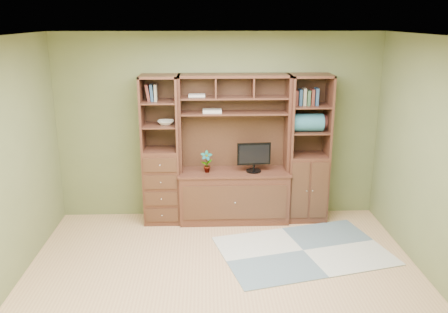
{
  "coord_description": "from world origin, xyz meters",
  "views": [
    {
      "loc": [
        -0.18,
        -4.48,
        2.78
      ],
      "look_at": [
        0.04,
        1.2,
        1.1
      ],
      "focal_mm": 38.0,
      "sensor_mm": 36.0,
      "label": 1
    }
  ],
  "objects_px": {
    "center_hutch": "(234,151)",
    "right_tower": "(308,149)",
    "left_tower": "(161,151)",
    "monitor": "(254,152)"
  },
  "relations": [
    {
      "from": "monitor",
      "to": "center_hutch",
      "type": "bearing_deg",
      "value": 168.25
    },
    {
      "from": "center_hutch",
      "to": "monitor",
      "type": "xyz_separation_m",
      "value": [
        0.27,
        -0.03,
        -0.01
      ]
    },
    {
      "from": "left_tower",
      "to": "right_tower",
      "type": "bearing_deg",
      "value": 0.0
    },
    {
      "from": "center_hutch",
      "to": "left_tower",
      "type": "distance_m",
      "value": 1.0
    },
    {
      "from": "left_tower",
      "to": "monitor",
      "type": "xyz_separation_m",
      "value": [
        1.27,
        -0.07,
        -0.01
      ]
    },
    {
      "from": "center_hutch",
      "to": "right_tower",
      "type": "relative_size",
      "value": 1.0
    },
    {
      "from": "left_tower",
      "to": "right_tower",
      "type": "relative_size",
      "value": 1.0
    },
    {
      "from": "center_hutch",
      "to": "right_tower",
      "type": "bearing_deg",
      "value": 2.23
    },
    {
      "from": "center_hutch",
      "to": "right_tower",
      "type": "height_order",
      "value": "same"
    },
    {
      "from": "left_tower",
      "to": "right_tower",
      "type": "height_order",
      "value": "same"
    }
  ]
}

